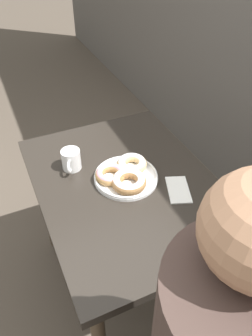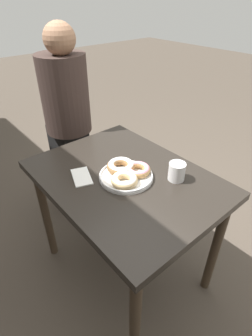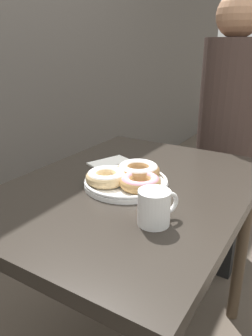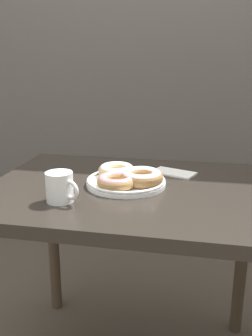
% 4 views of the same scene
% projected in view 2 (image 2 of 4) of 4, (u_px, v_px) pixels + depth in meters
% --- Properties ---
extents(ground_plane, '(14.00, 14.00, 0.00)m').
position_uv_depth(ground_plane, '(138.00, 257.00, 1.79)').
color(ground_plane, '#4C4238').
extents(dining_table, '(0.95, 0.71, 0.74)m').
position_uv_depth(dining_table, '(125.00, 191.00, 1.36)').
color(dining_table, '#28231E').
rests_on(dining_table, ground_plane).
extents(donut_plate, '(0.27, 0.28, 0.06)m').
position_uv_depth(donut_plate, '(126.00, 173.00, 1.28)').
color(donut_plate, white).
rests_on(donut_plate, dining_table).
extents(coffee_mug, '(0.11, 0.08, 0.09)m').
position_uv_depth(coffee_mug, '(177.00, 171.00, 1.26)').
color(coffee_mug, white).
rests_on(coffee_mug, dining_table).
extents(person_figure, '(0.34, 0.32, 1.37)m').
position_uv_depth(person_figure, '(68.00, 124.00, 1.86)').
color(person_figure, black).
rests_on(person_figure, ground_plane).
extents(napkin, '(0.17, 0.13, 0.01)m').
position_uv_depth(napkin, '(82.00, 177.00, 1.29)').
color(napkin, white).
rests_on(napkin, dining_table).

